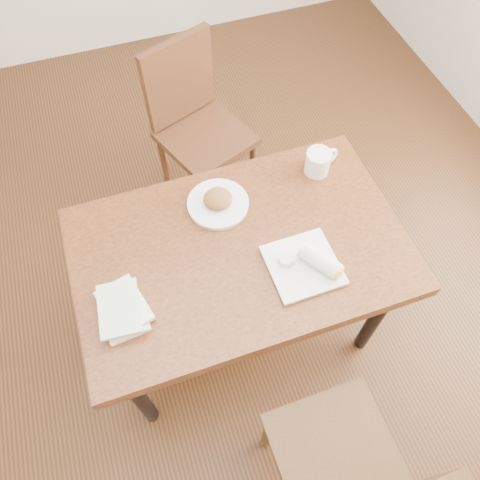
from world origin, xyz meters
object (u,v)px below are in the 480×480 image
object	(u,v)px
chair_near	(350,476)
coffee_mug	(319,161)
table	(240,258)
plate_burrito	(308,264)
chair_far	(195,119)
book_stack	(122,309)
plate_scone	(218,202)

from	to	relation	value
chair_near	coffee_mug	size ratio (longest dim) A/B	6.14
table	plate_burrito	bearing A→B (deg)	-38.57
table	chair_far	bearing A→B (deg)	85.58
book_stack	table	bearing A→B (deg)	14.25
plate_scone	coffee_mug	world-z (taller)	coffee_mug
table	coffee_mug	xyz separation A→B (m)	(0.44, 0.26, 0.14)
plate_burrito	book_stack	bearing A→B (deg)	176.16
coffee_mug	plate_burrito	distance (m)	0.48
coffee_mug	book_stack	size ratio (longest dim) A/B	0.65
chair_near	book_stack	distance (m)	0.95
chair_near	book_stack	xyz separation A→B (m)	(-0.57, 0.73, 0.23)
chair_near	chair_far	distance (m)	1.78
coffee_mug	chair_far	bearing A→B (deg)	118.23
chair_far	coffee_mug	distance (m)	0.81
plate_burrito	coffee_mug	bearing A→B (deg)	61.78
coffee_mug	book_stack	distance (m)	0.99
table	plate_burrito	size ratio (longest dim) A/B	4.94
plate_scone	coffee_mug	bearing A→B (deg)	5.37
table	book_stack	size ratio (longest dim) A/B	5.35
plate_scone	book_stack	world-z (taller)	plate_scone
chair_near	plate_burrito	xyz separation A→B (m)	(0.11, 0.68, 0.23)
chair_near	table	bearing A→B (deg)	96.49
chair_far	book_stack	distance (m)	1.21
plate_scone	plate_burrito	distance (m)	0.44
table	plate_scone	xyz separation A→B (m)	(-0.02, 0.21, 0.11)
plate_burrito	book_stack	xyz separation A→B (m)	(-0.69, 0.05, 0.00)
book_stack	coffee_mug	bearing A→B (deg)	22.49
chair_far	plate_burrito	bearing A→B (deg)	-82.92
chair_far	plate_burrito	size ratio (longest dim) A/B	3.70
table	chair_near	size ratio (longest dim) A/B	1.34
coffee_mug	plate_burrito	size ratio (longest dim) A/B	0.60
table	coffee_mug	bearing A→B (deg)	30.46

